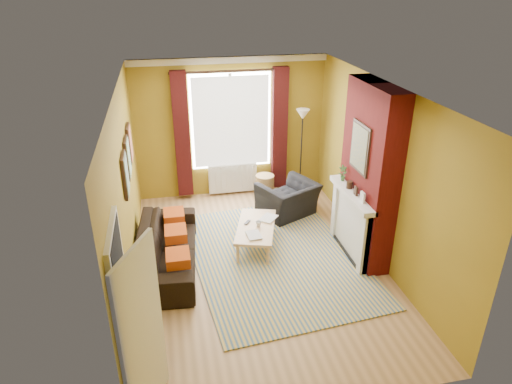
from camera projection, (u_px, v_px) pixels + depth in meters
ground at (259, 263)px, 7.30m from camera, size 5.50×5.50×0.00m
room_walls at (295, 174)px, 7.07m from camera, size 3.82×5.54×2.83m
striped_rug at (275, 257)px, 7.46m from camera, size 2.91×3.80×0.02m
sofa at (167, 248)px, 7.12m from camera, size 1.05×2.28×0.65m
armchair at (288, 199)px, 8.66m from camera, size 1.28×1.22×0.65m
coffee_table at (256, 228)px, 7.61m from camera, size 0.92×1.32×0.40m
wicker_stool at (265, 186)px, 9.40m from camera, size 0.49×0.49×0.48m
floor_lamp at (302, 128)px, 9.00m from camera, size 0.33×0.33×1.82m
book_a at (247, 236)px, 7.26m from camera, size 0.24×0.31×0.03m
book_b at (262, 217)px, 7.85m from camera, size 0.39×0.40×0.02m
mug at (259, 224)px, 7.56m from camera, size 0.13×0.13×0.09m
tv_remote at (247, 222)px, 7.67m from camera, size 0.13×0.15×0.02m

